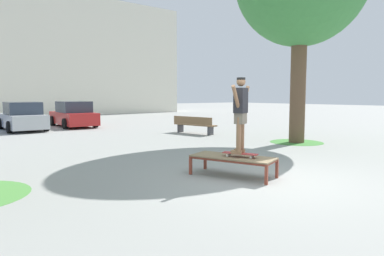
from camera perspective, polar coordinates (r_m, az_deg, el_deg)
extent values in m
plane|color=#999993|center=(7.77, 12.01, -8.45)|extent=(120.00, 120.00, 0.00)
cube|color=silver|center=(34.05, -27.79, 10.97)|extent=(32.36, 4.00, 11.01)
cube|color=brown|center=(8.11, -0.24, -6.37)|extent=(0.08, 0.08, 0.38)
cube|color=brown|center=(8.70, 2.20, -5.56)|extent=(0.08, 0.08, 0.38)
cube|color=brown|center=(7.34, 12.21, -7.76)|extent=(0.08, 0.08, 0.38)
cube|color=brown|center=(7.98, 13.88, -6.72)|extent=(0.08, 0.08, 0.38)
cylinder|color=brown|center=(7.63, 5.68, -5.50)|extent=(0.70, 1.80, 0.05)
cylinder|color=brown|center=(8.26, 7.80, -4.69)|extent=(0.70, 1.80, 0.05)
cylinder|color=brown|center=(8.36, 1.03, -4.51)|extent=(0.73, 0.31, 0.05)
cylinder|color=brown|center=(7.61, 13.11, -5.64)|extent=(0.73, 0.31, 0.05)
cube|color=#847051|center=(7.94, 6.78, -4.79)|extent=(1.37, 2.05, 0.03)
cube|color=#B23333|center=(7.85, 7.96, -4.19)|extent=(0.50, 0.81, 0.02)
cylinder|color=silver|center=(7.89, 5.86, -4.53)|extent=(0.05, 0.06, 0.06)
cylinder|color=silver|center=(8.03, 6.27, -4.36)|extent=(0.05, 0.06, 0.06)
cylinder|color=silver|center=(7.70, 9.72, -4.83)|extent=(0.05, 0.06, 0.06)
cylinder|color=silver|center=(7.84, 10.08, -4.65)|extent=(0.05, 0.06, 0.06)
cylinder|color=#8E6647|center=(7.70, 7.75, -1.23)|extent=(0.11, 0.11, 0.82)
cube|color=#99704C|center=(7.77, 7.36, -3.96)|extent=(0.19, 0.26, 0.07)
cylinder|color=#8E6647|center=(7.88, 8.26, -1.08)|extent=(0.11, 0.11, 0.82)
cube|color=#99704C|center=(7.95, 7.88, -3.75)|extent=(0.19, 0.26, 0.07)
cube|color=#756B5B|center=(7.76, 8.04, 1.59)|extent=(0.35, 0.30, 0.24)
cube|color=#232328|center=(7.74, 8.08, 4.54)|extent=(0.42, 0.34, 0.56)
cylinder|color=#8E6647|center=(7.46, 7.28, 5.11)|extent=(0.40, 0.23, 0.52)
cylinder|color=#8E6647|center=(8.02, 8.83, 5.11)|extent=(0.40, 0.23, 0.52)
sphere|color=#8E6647|center=(7.75, 8.12, 7.58)|extent=(0.20, 0.20, 0.20)
cylinder|color=black|center=(7.75, 8.13, 8.09)|extent=(0.19, 0.19, 0.05)
cylinder|color=brown|center=(14.10, 17.14, 6.27)|extent=(0.59, 0.59, 4.23)
cylinder|color=#47893D|center=(14.22, 16.90, -2.27)|extent=(2.06, 2.06, 0.01)
cube|color=#B7BABF|center=(20.38, -26.25, 1.10)|extent=(1.81, 4.24, 0.70)
cube|color=#2D3847|center=(20.20, -26.25, 2.97)|extent=(1.61, 2.14, 0.64)
cylinder|color=black|center=(21.54, -29.10, 0.62)|extent=(0.24, 0.61, 0.60)
cylinder|color=black|center=(21.84, -24.69, 0.86)|extent=(0.24, 0.61, 0.60)
cylinder|color=black|center=(18.97, -28.00, 0.11)|extent=(0.24, 0.61, 0.60)
cylinder|color=black|center=(19.31, -23.02, 0.39)|extent=(0.24, 0.61, 0.60)
cube|color=red|center=(21.57, -19.06, 1.57)|extent=(1.87, 4.26, 0.70)
cube|color=#2D3847|center=(21.40, -19.00, 3.34)|extent=(1.64, 2.16, 0.64)
cylinder|color=black|center=(22.61, -22.08, 1.10)|extent=(0.24, 0.61, 0.60)
cylinder|color=black|center=(23.08, -17.99, 1.31)|extent=(0.24, 0.61, 0.60)
cylinder|color=black|center=(20.10, -20.26, 0.67)|extent=(0.24, 0.61, 0.60)
cylinder|color=black|center=(20.63, -15.72, 0.92)|extent=(0.24, 0.61, 0.60)
cube|color=brown|center=(16.68, 0.48, 0.55)|extent=(0.86, 2.44, 0.06)
cube|color=brown|center=(16.51, 0.03, 1.26)|extent=(0.47, 2.37, 0.36)
cube|color=#424247|center=(17.34, -1.92, -0.03)|extent=(0.38, 0.15, 0.40)
cube|color=#424247|center=(16.09, 3.07, -0.46)|extent=(0.38, 0.15, 0.40)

